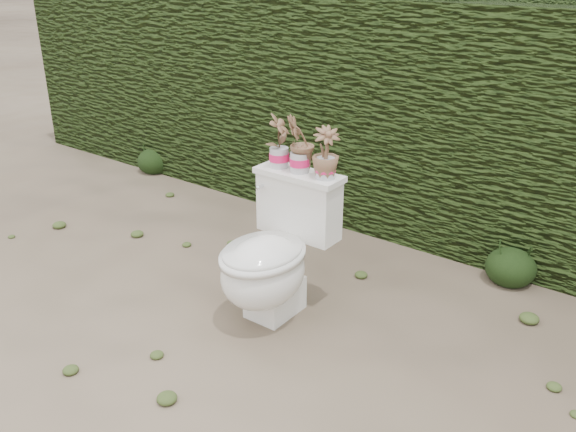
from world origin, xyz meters
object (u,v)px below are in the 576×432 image
Objects in this scene: potted_plant_center at (300,145)px; potted_plant_left at (279,142)px; potted_plant_right at (326,155)px; toilet at (272,257)px.

potted_plant_left is at bearing -79.05° from potted_plant_center.
potted_plant_right is (0.17, 0.00, -0.02)m from potted_plant_center.
potted_plant_left is 0.14m from potted_plant_center.
toilet is 0.63m from potted_plant_left.
potted_plant_right is at bearing 100.95° from potted_plant_center.
potted_plant_right is at bearing 54.77° from toilet.
toilet is 3.00× the size of potted_plant_right.
toilet is at bearing -160.16° from potted_plant_left.
toilet is 2.61× the size of potted_plant_center.
potted_plant_center is at bearing -99.65° from potted_plant_left.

